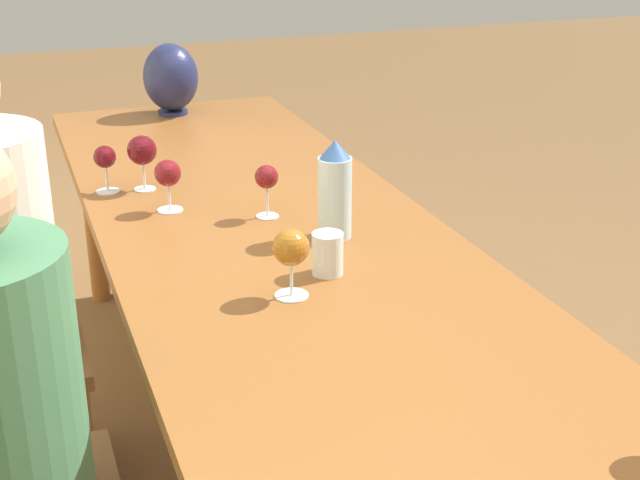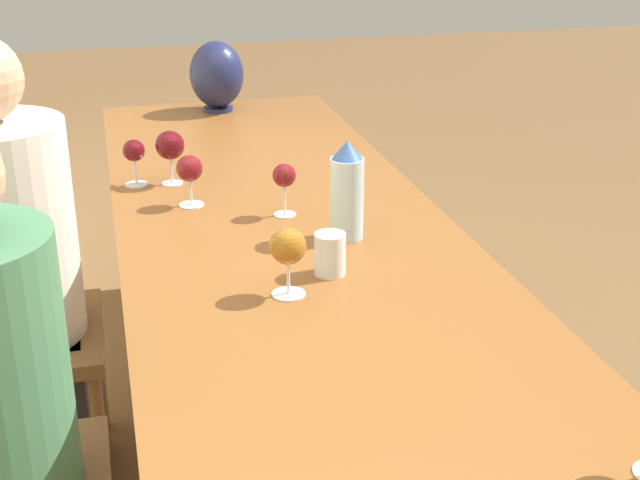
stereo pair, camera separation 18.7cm
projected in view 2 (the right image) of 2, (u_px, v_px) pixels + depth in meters
dining_table at (307, 285)px, 2.04m from camera, size 3.17×0.83×0.72m
water_bottle at (347, 191)px, 2.11m from camera, size 0.08×0.08×0.24m
water_tumbler at (330, 254)px, 1.93m from camera, size 0.07×0.07×0.09m
vase at (218, 75)px, 3.26m from camera, size 0.20×0.20×0.26m
wine_glass_0 at (288, 248)px, 1.82m from camera, size 0.08×0.08×0.15m
wine_glass_1 at (170, 146)px, 2.48m from camera, size 0.08×0.08×0.15m
wine_glass_2 at (284, 177)px, 2.25m from camera, size 0.06×0.06×0.14m
wine_glass_3 at (134, 153)px, 2.48m from camera, size 0.07×0.07×0.13m
wine_glass_4 at (190, 170)px, 2.32m from camera, size 0.07×0.07×0.14m
person_far at (11, 262)px, 2.22m from camera, size 0.37×0.37×1.20m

